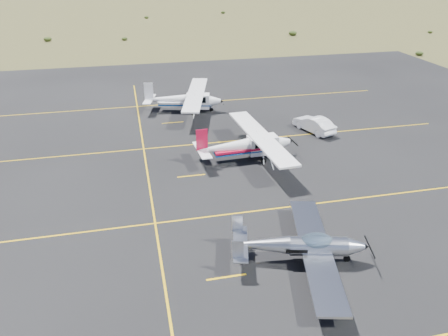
{
  "coord_description": "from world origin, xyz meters",
  "views": [
    {
      "loc": [
        -6.81,
        -19.74,
        14.25
      ],
      "look_at": [
        -1.17,
        5.08,
        1.6
      ],
      "focal_mm": 35.0,
      "sensor_mm": 36.0,
      "label": 1
    }
  ],
  "objects_px": {
    "aircraft_low_wing": "(302,246)",
    "aircraft_plain": "(184,99)",
    "sedan": "(314,124)",
    "aircraft_cessna": "(246,144)"
  },
  "relations": [
    {
      "from": "aircraft_low_wing",
      "to": "aircraft_plain",
      "type": "bearing_deg",
      "value": 109.55
    },
    {
      "from": "aircraft_plain",
      "to": "aircraft_low_wing",
      "type": "bearing_deg",
      "value": -69.95
    },
    {
      "from": "aircraft_cessna",
      "to": "sedan",
      "type": "distance_m",
      "value": 8.49
    },
    {
      "from": "aircraft_plain",
      "to": "sedan",
      "type": "bearing_deg",
      "value": -23.19
    },
    {
      "from": "aircraft_plain",
      "to": "aircraft_cessna",
      "type": "bearing_deg",
      "value": -61.97
    },
    {
      "from": "sedan",
      "to": "aircraft_low_wing",
      "type": "bearing_deg",
      "value": 45.54
    },
    {
      "from": "aircraft_cessna",
      "to": "sedan",
      "type": "bearing_deg",
      "value": 26.28
    },
    {
      "from": "aircraft_low_wing",
      "to": "aircraft_cessna",
      "type": "relative_size",
      "value": 0.84
    },
    {
      "from": "aircraft_low_wing",
      "to": "aircraft_plain",
      "type": "distance_m",
      "value": 24.69
    },
    {
      "from": "aircraft_low_wing",
      "to": "aircraft_cessna",
      "type": "xyz_separation_m",
      "value": [
        0.5,
        12.44,
        0.28
      ]
    }
  ]
}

